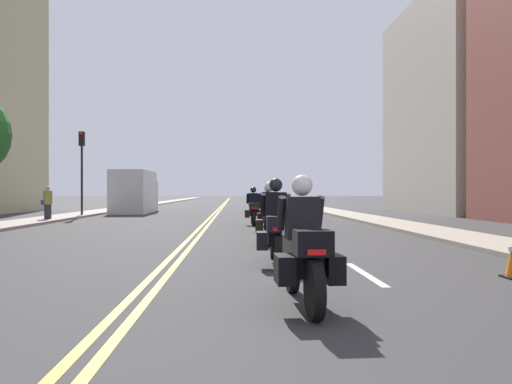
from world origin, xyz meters
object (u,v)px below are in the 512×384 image
object	(u,v)px
motorcycle_1	(276,230)
motorcycle_3	(268,213)
motorcycle_4	(253,210)
pedestrian_0	(48,203)
parked_truck	(136,194)
motorcycle_2	(270,219)
motorcycle_0	(304,253)
traffic_light_near	(82,158)

from	to	relation	value
motorcycle_1	motorcycle_3	world-z (taller)	motorcycle_1
motorcycle_4	pedestrian_0	xyz separation A→B (m)	(-9.66, 2.86, 0.22)
motorcycle_1	parked_truck	distance (m)	25.37
motorcycle_2	parked_truck	distance (m)	21.91
motorcycle_0	motorcycle_1	distance (m)	3.44
motorcycle_1	pedestrian_0	bearing A→B (deg)	125.80
motorcycle_0	motorcycle_4	xyz separation A→B (m)	(-0.05, 14.83, -0.01)
motorcycle_0	motorcycle_1	xyz separation A→B (m)	(-0.04, 3.44, 0.00)
traffic_light_near	motorcycle_4	bearing A→B (deg)	-36.79
motorcycle_2	motorcycle_4	world-z (taller)	motorcycle_2
parked_truck	motorcycle_4	bearing A→B (deg)	-59.57
motorcycle_1	pedestrian_0	world-z (taller)	pedestrian_0
motorcycle_3	motorcycle_0	bearing A→B (deg)	-91.63
motorcycle_0	motorcycle_4	bearing A→B (deg)	87.66
motorcycle_0	motorcycle_1	bearing A→B (deg)	88.20
motorcycle_0	motorcycle_3	size ratio (longest dim) A/B	0.99
motorcycle_0	motorcycle_2	world-z (taller)	motorcycle_2
motorcycle_2	parked_truck	world-z (taller)	parked_truck
motorcycle_4	traffic_light_near	size ratio (longest dim) A/B	0.45
motorcycle_2	traffic_light_near	xyz separation A→B (m)	(-9.48, 14.66, 2.64)
motorcycle_3	parked_truck	world-z (taller)	parked_truck
traffic_light_near	parked_truck	world-z (taller)	traffic_light_near
motorcycle_2	pedestrian_0	distance (m)	14.41
traffic_light_near	parked_truck	size ratio (longest dim) A/B	0.73
motorcycle_2	motorcycle_0	bearing A→B (deg)	-87.84
motorcycle_3	traffic_light_near	distance (m)	14.72
motorcycle_0	motorcycle_4	distance (m)	14.83
motorcycle_4	motorcycle_2	bearing A→B (deg)	-89.24
motorcycle_2	motorcycle_3	bearing A→B (deg)	89.87
motorcycle_4	traffic_light_near	bearing A→B (deg)	142.87
motorcycle_1	parked_truck	size ratio (longest dim) A/B	0.34
motorcycle_4	motorcycle_0	bearing A→B (deg)	-90.17
motorcycle_1	motorcycle_3	xyz separation A→B (m)	(0.36, 7.61, 0.00)
motorcycle_1	motorcycle_4	distance (m)	11.39
motorcycle_3	motorcycle_4	xyz separation A→B (m)	(-0.36, 3.78, -0.02)
traffic_light_near	pedestrian_0	size ratio (longest dim) A/B	2.84
parked_truck	motorcycle_1	bearing A→B (deg)	-72.71
motorcycle_2	traffic_light_near	world-z (taller)	traffic_light_near
parked_truck	motorcycle_0	bearing A→B (deg)	-74.68
traffic_light_near	pedestrian_0	distance (m)	4.79
motorcycle_0	motorcycle_3	xyz separation A→B (m)	(0.31, 11.06, 0.00)
traffic_light_near	pedestrian_0	bearing A→B (deg)	-94.58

